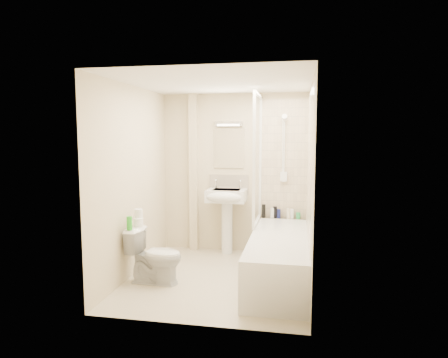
# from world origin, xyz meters

# --- Properties ---
(floor) EXTENTS (2.50, 2.50, 0.00)m
(floor) POSITION_xyz_m (0.00, 0.00, 0.00)
(floor) COLOR beige
(floor) RESTS_ON ground
(wall_back) EXTENTS (2.20, 0.02, 2.40)m
(wall_back) POSITION_xyz_m (0.00, 1.25, 1.20)
(wall_back) COLOR beige
(wall_back) RESTS_ON ground
(wall_left) EXTENTS (0.02, 2.50, 2.40)m
(wall_left) POSITION_xyz_m (-1.10, 0.00, 1.20)
(wall_left) COLOR beige
(wall_left) RESTS_ON ground
(wall_right) EXTENTS (0.02, 2.50, 2.40)m
(wall_right) POSITION_xyz_m (1.10, 0.00, 1.20)
(wall_right) COLOR beige
(wall_right) RESTS_ON ground
(ceiling) EXTENTS (2.20, 2.50, 0.02)m
(ceiling) POSITION_xyz_m (0.00, 0.00, 2.40)
(ceiling) COLOR white
(ceiling) RESTS_ON wall_back
(tile_back) EXTENTS (0.70, 0.01, 1.75)m
(tile_back) POSITION_xyz_m (0.75, 1.24, 1.42)
(tile_back) COLOR beige
(tile_back) RESTS_ON wall_back
(tile_right) EXTENTS (0.01, 2.10, 1.75)m
(tile_right) POSITION_xyz_m (1.09, 0.07, 1.42)
(tile_right) COLOR beige
(tile_right) RESTS_ON wall_right
(pipe_boxing) EXTENTS (0.12, 0.12, 2.40)m
(pipe_boxing) POSITION_xyz_m (-0.62, 1.19, 1.20)
(pipe_boxing) COLOR beige
(pipe_boxing) RESTS_ON ground
(splashback) EXTENTS (0.60, 0.02, 0.30)m
(splashback) POSITION_xyz_m (-0.08, 1.24, 1.03)
(splashback) COLOR beige
(splashback) RESTS_ON wall_back
(mirror) EXTENTS (0.46, 0.01, 0.60)m
(mirror) POSITION_xyz_m (-0.08, 1.24, 1.58)
(mirror) COLOR white
(mirror) RESTS_ON wall_back
(strip_light) EXTENTS (0.42, 0.07, 0.07)m
(strip_light) POSITION_xyz_m (-0.08, 1.22, 1.95)
(strip_light) COLOR silver
(strip_light) RESTS_ON wall_back
(bathtub) EXTENTS (0.70, 2.10, 0.55)m
(bathtub) POSITION_xyz_m (0.75, 0.07, 0.29)
(bathtub) COLOR white
(bathtub) RESTS_ON ground
(shower_screen) EXTENTS (0.04, 0.92, 1.80)m
(shower_screen) POSITION_xyz_m (0.40, 0.80, 1.45)
(shower_screen) COLOR white
(shower_screen) RESTS_ON bathtub
(shower_fixture) EXTENTS (0.10, 0.16, 0.99)m
(shower_fixture) POSITION_xyz_m (0.75, 1.19, 1.55)
(shower_fixture) COLOR white
(shower_fixture) RESTS_ON wall_back
(pedestal_sink) EXTENTS (0.58, 0.51, 1.11)m
(pedestal_sink) POSITION_xyz_m (-0.08, 1.01, 0.78)
(pedestal_sink) COLOR white
(pedestal_sink) RESTS_ON ground
(bottle_black_a) EXTENTS (0.05, 0.05, 0.20)m
(bottle_black_a) POSITION_xyz_m (0.46, 1.16, 0.65)
(bottle_black_a) COLOR black
(bottle_black_a) RESTS_ON bathtub
(bottle_white_a) EXTENTS (0.06, 0.06, 0.15)m
(bottle_white_a) POSITION_xyz_m (0.59, 1.16, 0.62)
(bottle_white_a) COLOR silver
(bottle_white_a) RESTS_ON bathtub
(bottle_black_b) EXTENTS (0.05, 0.05, 0.17)m
(bottle_black_b) POSITION_xyz_m (0.63, 1.16, 0.64)
(bottle_black_b) COLOR black
(bottle_black_b) RESTS_ON bathtub
(bottle_blue) EXTENTS (0.05, 0.05, 0.14)m
(bottle_blue) POSITION_xyz_m (0.69, 1.16, 0.62)
(bottle_blue) COLOR #131954
(bottle_blue) RESTS_ON bathtub
(bottle_cream) EXTENTS (0.06, 0.06, 0.15)m
(bottle_cream) POSITION_xyz_m (0.83, 1.16, 0.62)
(bottle_cream) COLOR beige
(bottle_cream) RESTS_ON bathtub
(bottle_white_b) EXTENTS (0.06, 0.06, 0.14)m
(bottle_white_b) POSITION_xyz_m (0.88, 1.16, 0.62)
(bottle_white_b) COLOR silver
(bottle_white_b) RESTS_ON bathtub
(bottle_green) EXTENTS (0.06, 0.06, 0.09)m
(bottle_green) POSITION_xyz_m (0.97, 1.16, 0.60)
(bottle_green) COLOR green
(bottle_green) RESTS_ON bathtub
(toilet) EXTENTS (0.44, 0.69, 0.67)m
(toilet) POSITION_xyz_m (-0.72, -0.27, 0.33)
(toilet) COLOR white
(toilet) RESTS_ON ground
(toilet_roll_lower) EXTENTS (0.12, 0.12, 0.10)m
(toilet_roll_lower) POSITION_xyz_m (-0.96, -0.20, 0.72)
(toilet_roll_lower) COLOR white
(toilet_roll_lower) RESTS_ON toilet
(toilet_roll_upper) EXTENTS (0.10, 0.10, 0.11)m
(toilet_roll_upper) POSITION_xyz_m (-0.96, -0.17, 0.82)
(toilet_roll_upper) COLOR white
(toilet_roll_upper) RESTS_ON toilet_roll_lower
(green_bottle) EXTENTS (0.07, 0.07, 0.16)m
(green_bottle) POSITION_xyz_m (-0.98, -0.40, 0.75)
(green_bottle) COLOR green
(green_bottle) RESTS_ON toilet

